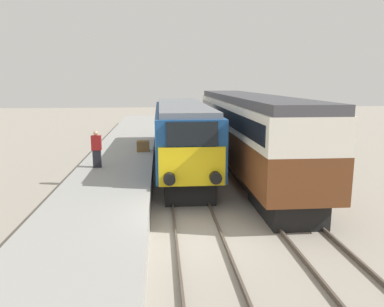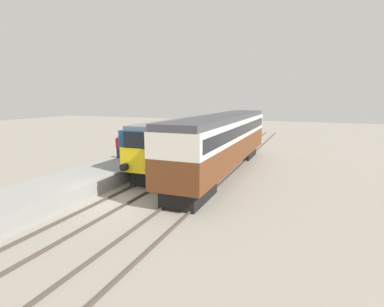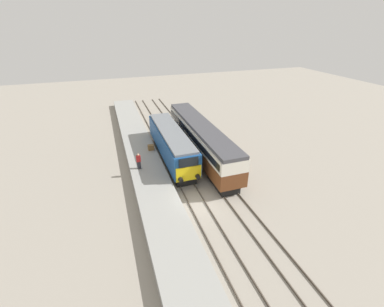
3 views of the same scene
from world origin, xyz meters
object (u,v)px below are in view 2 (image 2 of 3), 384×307
(person_on_platform, at_px, (119,147))
(locomotive, at_px, (182,141))
(passenger_carriage, at_px, (224,138))
(luggage_crate, at_px, (166,148))

(person_on_platform, bearing_deg, locomotive, 30.15)
(passenger_carriage, relative_size, luggage_crate, 24.52)
(locomotive, distance_m, passenger_carriage, 3.46)
(locomotive, height_order, passenger_carriage, passenger_carriage)
(locomotive, relative_size, person_on_platform, 7.58)
(locomotive, xyz_separation_m, person_on_platform, (-4.10, -2.38, -0.30))
(person_on_platform, xyz_separation_m, luggage_crate, (1.96, 3.91, -0.55))
(locomotive, height_order, luggage_crate, locomotive)
(passenger_carriage, xyz_separation_m, person_on_platform, (-7.50, -1.95, -0.76))
(passenger_carriage, relative_size, person_on_platform, 10.01)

